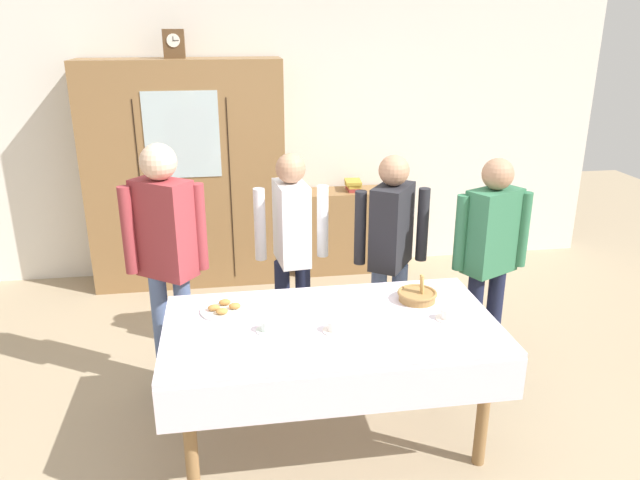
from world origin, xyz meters
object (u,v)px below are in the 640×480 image
person_by_cabinet (490,248)px  tea_cup_mid_right (268,326)px  wall_cabinet (187,176)px  bread_basket (417,295)px  bookshelf_low (352,230)px  tea_cup_near_left (447,315)px  pastry_plate (224,309)px  person_beside_shelf (166,246)px  dining_table (332,341)px  person_near_right_end (391,243)px  book_stack (353,185)px  mantel_clock (174,44)px  spoon_back_edge (295,316)px  person_behind_table_left (292,239)px  tea_cup_back_edge (334,327)px  spoon_near_right (394,316)px

person_by_cabinet → tea_cup_mid_right: bearing=-157.5°
wall_cabinet → bread_basket: (1.46, -2.35, -0.23)m
bread_basket → person_by_cabinet: person_by_cabinet is taller
bookshelf_low → bread_basket: (-0.11, -2.40, 0.40)m
tea_cup_near_left → pastry_plate: (-1.25, 0.30, -0.01)m
person_beside_shelf → dining_table: bearing=-37.9°
person_near_right_end → book_stack: bearing=86.4°
bread_basket → person_by_cabinet: size_ratio=0.16×
mantel_clock → tea_cup_mid_right: 3.00m
wall_cabinet → person_beside_shelf: 1.86m
person_by_cabinet → mantel_clock: bearing=137.2°
bread_basket → wall_cabinet: bearing=121.9°
dining_table → person_by_cabinet: (1.19, 0.63, 0.26)m
mantel_clock → bookshelf_low: bearing=1.8°
book_stack → pastry_plate: book_stack is taller
bookshelf_low → spoon_back_edge: bookshelf_low is taller
book_stack → person_behind_table_left: person_behind_table_left is taller
book_stack → tea_cup_mid_right: bearing=-111.2°
bookshelf_low → person_near_right_end: (-0.11, -1.80, 0.52)m
tea_cup_mid_right → tea_cup_back_edge: same height
dining_table → person_beside_shelf: size_ratio=1.11×
wall_cabinet → bread_basket: 2.78m
dining_table → tea_cup_back_edge: (0.00, -0.07, 0.13)m
book_stack → tea_cup_near_left: bearing=-90.3°
tea_cup_mid_right → person_beside_shelf: size_ratio=0.08×
book_stack → spoon_near_right: (-0.30, -2.59, -0.10)m
bread_basket → person_behind_table_left: bearing=130.4°
tea_cup_mid_right → person_beside_shelf: person_beside_shelf is taller
dining_table → bookshelf_low: size_ratio=1.74×
wall_cabinet → spoon_near_right: bearing=-63.4°
wall_cabinet → mantel_clock: mantel_clock is taller
spoon_near_right → person_near_right_end: size_ratio=0.08×
tea_cup_back_edge → person_near_right_end: 1.07m
tea_cup_back_edge → bread_basket: bread_basket is taller
mantel_clock → tea_cup_mid_right: bearing=-77.7°
bookshelf_low → person_by_cabinet: 2.14m
book_stack → tea_cup_back_edge: book_stack is taller
bread_basket → person_beside_shelf: (-1.51, 0.50, 0.22)m
person_beside_shelf → spoon_back_edge: bearing=-38.5°
wall_cabinet → tea_cup_near_left: wall_cabinet is taller
book_stack → bread_basket: bread_basket is taller
spoon_near_right → person_near_right_end: person_near_right_end is taller
tea_cup_near_left → person_beside_shelf: size_ratio=0.08×
spoon_back_edge → dining_table: bearing=-35.3°
book_stack → tea_cup_near_left: 2.67m
tea_cup_mid_right → person_near_right_end: size_ratio=0.08×
bookshelf_low → spoon_near_right: (-0.30, -2.59, 0.37)m
pastry_plate → spoon_back_edge: bearing=-18.2°
person_near_right_end → dining_table: bearing=-123.8°
bread_basket → pastry_plate: bearing=178.5°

